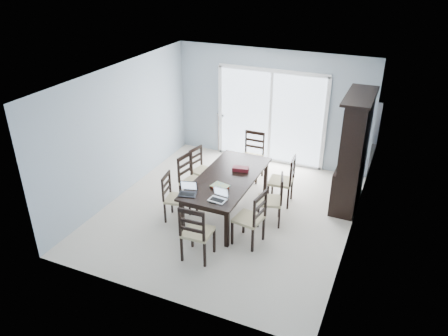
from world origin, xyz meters
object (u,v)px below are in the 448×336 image
(chair_left_mid, at_px, (190,175))
(dining_table, at_px, (227,180))
(chair_end_far, at_px, (253,150))
(chair_left_near, at_px, (172,192))
(cell_phone, at_px, (213,202))
(chair_left_far, at_px, (200,164))
(chair_right_far, at_px, (286,176))
(chair_end_near, at_px, (195,228))
(laptop_silver, at_px, (217,198))
(hot_tub, at_px, (260,124))
(china_hutch, at_px, (353,153))
(chair_right_near, at_px, (254,213))
(game_box, at_px, (241,169))
(laptop_dark, at_px, (187,192))
(chair_right_mid, at_px, (275,195))

(chair_left_mid, bearing_deg, dining_table, 97.89)
(dining_table, distance_m, chair_end_far, 1.55)
(chair_left_near, distance_m, cell_phone, 1.04)
(dining_table, bearing_deg, chair_end_far, 92.61)
(chair_left_far, bearing_deg, chair_right_far, 106.80)
(chair_end_near, bearing_deg, chair_end_far, 90.71)
(laptop_silver, height_order, hot_tub, hot_tub)
(china_hutch, bearing_deg, chair_right_near, -121.38)
(chair_right_near, relative_size, hot_tub, 0.53)
(chair_left_near, distance_m, chair_right_far, 2.20)
(chair_end_near, bearing_deg, chair_right_near, 45.79)
(game_box, xyz_separation_m, hot_tub, (-0.70, 3.12, -0.30))
(cell_phone, bearing_deg, laptop_dark, 168.67)
(laptop_silver, bearing_deg, chair_right_near, 12.53)
(chair_end_far, bearing_deg, chair_end_near, 93.15)
(hot_tub, bearing_deg, china_hutch, -40.31)
(china_hutch, height_order, chair_right_far, china_hutch)
(china_hutch, distance_m, laptop_silver, 2.80)
(chair_left_far, xyz_separation_m, chair_end_far, (0.81, 0.93, 0.08))
(cell_phone, relative_size, hot_tub, 0.06)
(china_hutch, distance_m, chair_right_far, 1.31)
(dining_table, bearing_deg, game_box, 67.81)
(chair_end_near, relative_size, laptop_silver, 3.82)
(chair_left_mid, height_order, laptop_silver, chair_left_mid)
(chair_left_far, height_order, chair_right_far, chair_right_far)
(laptop_dark, bearing_deg, chair_right_mid, 19.97)
(chair_left_mid, distance_m, laptop_silver, 1.32)
(chair_end_far, bearing_deg, laptop_silver, 95.77)
(chair_right_near, bearing_deg, chair_right_far, 4.14)
(chair_end_near, height_order, laptop_dark, chair_end_near)
(cell_phone, distance_m, game_box, 1.26)
(chair_end_far, distance_m, laptop_dark, 2.45)
(dining_table, relative_size, chair_right_far, 1.91)
(chair_left_far, relative_size, chair_end_near, 0.88)
(chair_end_far, xyz_separation_m, laptop_silver, (0.25, -2.39, 0.17))
(chair_left_mid, distance_m, chair_right_near, 1.78)
(chair_left_far, bearing_deg, hot_tub, -173.34)
(game_box, height_order, hot_tub, hot_tub)
(chair_right_mid, xyz_separation_m, chair_right_far, (-0.01, 0.73, 0.03))
(laptop_silver, xyz_separation_m, hot_tub, (-0.74, 4.28, -0.31))
(chair_left_mid, bearing_deg, chair_end_far, 164.70)
(chair_end_near, bearing_deg, chair_left_near, 132.79)
(chair_right_mid, height_order, cell_phone, chair_right_mid)
(chair_left_near, distance_m, chair_end_near, 1.32)
(chair_right_far, bearing_deg, cell_phone, 149.92)
(chair_right_far, distance_m, game_box, 0.90)
(laptop_dark, bearing_deg, game_box, 52.91)
(chair_right_far, height_order, chair_end_far, chair_end_far)
(laptop_dark, height_order, cell_phone, laptop_dark)
(chair_right_near, bearing_deg, cell_phone, 113.44)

